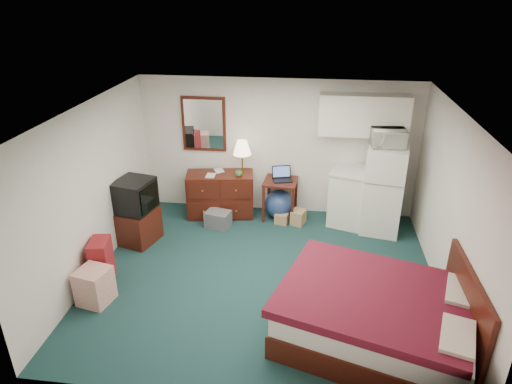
# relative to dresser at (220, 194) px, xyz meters

# --- Properties ---
(floor) EXTENTS (5.00, 4.50, 0.01)m
(floor) POSITION_rel_dresser_xyz_m (1.02, -1.90, -0.41)
(floor) COLOR black
(floor) RESTS_ON ground
(ceiling) EXTENTS (5.00, 4.50, 0.01)m
(ceiling) POSITION_rel_dresser_xyz_m (1.02, -1.90, 2.09)
(ceiling) COLOR white
(ceiling) RESTS_ON walls
(walls) EXTENTS (5.01, 4.51, 2.50)m
(walls) POSITION_rel_dresser_xyz_m (1.02, -1.90, 0.84)
(walls) COLOR white
(walls) RESTS_ON floor
(mirror) EXTENTS (0.80, 0.06, 1.00)m
(mirror) POSITION_rel_dresser_xyz_m (-0.33, 0.32, 1.24)
(mirror) COLOR white
(mirror) RESTS_ON walls
(upper_cabinets) EXTENTS (1.50, 0.35, 0.70)m
(upper_cabinets) POSITION_rel_dresser_xyz_m (2.47, 0.18, 1.54)
(upper_cabinets) COLOR white
(upper_cabinets) RESTS_ON walls
(headboard) EXTENTS (0.06, 1.56, 1.00)m
(headboard) POSITION_rel_dresser_xyz_m (3.48, -3.03, 0.14)
(headboard) COLOR black
(headboard) RESTS_ON walls
(dresser) EXTENTS (1.28, 0.73, 0.82)m
(dresser) POSITION_rel_dresser_xyz_m (0.00, 0.00, 0.00)
(dresser) COLOR black
(dresser) RESTS_ON floor
(floor_lamp) EXTENTS (0.40, 0.40, 1.48)m
(floor_lamp) POSITION_rel_dresser_xyz_m (0.42, -0.02, 0.33)
(floor_lamp) COLOR gold
(floor_lamp) RESTS_ON floor
(desk) EXTENTS (0.62, 0.62, 0.74)m
(desk) POSITION_rel_dresser_xyz_m (1.11, 0.03, -0.04)
(desk) COLOR black
(desk) RESTS_ON floor
(exercise_ball) EXTENTS (0.66, 0.66, 0.54)m
(exercise_ball) POSITION_rel_dresser_xyz_m (1.10, 0.02, -0.14)
(exercise_ball) COLOR navy
(exercise_ball) RESTS_ON floor
(kitchen_counter) EXTENTS (1.07, 0.93, 0.99)m
(kitchen_counter) POSITION_rel_dresser_xyz_m (2.49, -0.06, 0.09)
(kitchen_counter) COLOR white
(kitchen_counter) RESTS_ON floor
(fridge) EXTENTS (0.74, 0.74, 1.55)m
(fridge) POSITION_rel_dresser_xyz_m (2.89, -0.24, 0.36)
(fridge) COLOR white
(fridge) RESTS_ON floor
(bed) EXTENTS (2.57, 2.25, 0.69)m
(bed) POSITION_rel_dresser_xyz_m (2.50, -3.03, -0.07)
(bed) COLOR #43070B
(bed) RESTS_ON floor
(tv_stand) EXTENTS (0.72, 0.75, 0.57)m
(tv_stand) POSITION_rel_dresser_xyz_m (-1.18, -1.13, -0.13)
(tv_stand) COLOR black
(tv_stand) RESTS_ON floor
(suitcase) EXTENTS (0.33, 0.45, 0.67)m
(suitcase) POSITION_rel_dresser_xyz_m (-1.28, -2.30, -0.07)
(suitcase) COLOR maroon
(suitcase) RESTS_ON floor
(retail_box) EXTENTS (0.48, 0.48, 0.50)m
(retail_box) POSITION_rel_dresser_xyz_m (-1.18, -2.76, -0.16)
(retail_box) COLOR beige
(retail_box) RESTS_ON floor
(file_bin) EXTENTS (0.48, 0.41, 0.29)m
(file_bin) POSITION_rel_dresser_xyz_m (0.05, -0.47, -0.26)
(file_bin) COLOR #5E5E64
(file_bin) RESTS_ON floor
(cardboard_box_a) EXTENTS (0.27, 0.24, 0.19)m
(cardboard_box_a) POSITION_rel_dresser_xyz_m (1.16, -0.20, -0.31)
(cardboard_box_a) COLOR #9C7A50
(cardboard_box_a) RESTS_ON floor
(cardboard_box_b) EXTENTS (0.30, 0.32, 0.26)m
(cardboard_box_b) POSITION_rel_dresser_xyz_m (1.46, -0.19, -0.28)
(cardboard_box_b) COLOR #9C7A50
(cardboard_box_b) RESTS_ON floor
(laptop) EXTENTS (0.40, 0.36, 0.23)m
(laptop) POSITION_rel_dresser_xyz_m (1.14, 0.04, 0.44)
(laptop) COLOR black
(laptop) RESTS_ON desk
(crt_tv) EXTENTS (0.69, 0.72, 0.53)m
(crt_tv) POSITION_rel_dresser_xyz_m (-1.19, -1.09, 0.42)
(crt_tv) COLOR black
(crt_tv) RESTS_ON tv_stand
(microwave) EXTENTS (0.56, 0.33, 0.36)m
(microwave) POSITION_rel_dresser_xyz_m (2.86, -0.23, 1.32)
(microwave) COLOR white
(microwave) RESTS_ON fridge
(book_a) EXTENTS (0.16, 0.02, 0.22)m
(book_a) POSITION_rel_dresser_xyz_m (-0.22, -0.12, 0.52)
(book_a) COLOR #9C7A50
(book_a) RESTS_ON dresser
(book_b) EXTENTS (0.15, 0.09, 0.21)m
(book_b) POSITION_rel_dresser_xyz_m (-0.10, 0.09, 0.52)
(book_b) COLOR #9C7A50
(book_b) RESTS_ON dresser
(mug) EXTENTS (0.16, 0.14, 0.13)m
(mug) POSITION_rel_dresser_xyz_m (0.36, -0.06, 0.48)
(mug) COLOR #4E8640
(mug) RESTS_ON dresser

